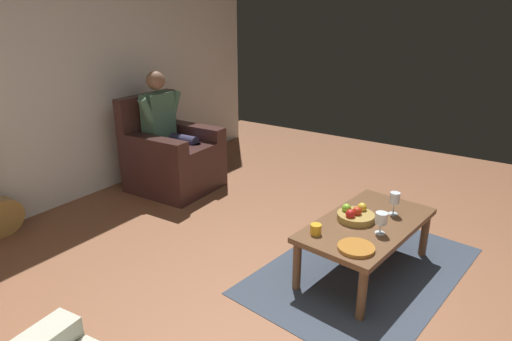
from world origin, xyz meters
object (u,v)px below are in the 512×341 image
object	(u,v)px
coffee_table	(367,229)
fruit_bowl	(355,215)
wine_glass_near	(395,199)
wine_glass_far	(381,219)
decorative_dish	(356,248)
armchair	(171,158)
guitar	(0,213)
candle_jar	(316,229)
person_seated	(168,128)

from	to	relation	value
coffee_table	fruit_bowl	size ratio (longest dim) A/B	4.38
coffee_table	wine_glass_near	size ratio (longest dim) A/B	6.75
coffee_table	wine_glass_far	distance (m)	0.24
wine_glass_near	fruit_bowl	bearing A→B (deg)	-39.39
fruit_bowl	decorative_dish	size ratio (longest dim) A/B	1.14
fruit_bowl	wine_glass_far	bearing A→B (deg)	65.19
armchair	guitar	distance (m)	1.71
wine_glass_near	coffee_table	bearing A→B (deg)	-25.12
armchair	candle_jar	world-z (taller)	armchair
decorative_dish	armchair	bearing A→B (deg)	-108.58
person_seated	guitar	bearing A→B (deg)	-15.96
wine_glass_near	guitar	bearing A→B (deg)	-63.16
person_seated	coffee_table	size ratio (longest dim) A/B	1.06
armchair	coffee_table	xyz separation A→B (m)	(0.41, 2.37, 0.01)
coffee_table	candle_jar	world-z (taller)	candle_jar
wine_glass_far	guitar	bearing A→B (deg)	-69.06
guitar	wine_glass_near	xyz separation A→B (m)	(-1.47, 2.91, 0.31)
coffee_table	candle_jar	distance (m)	0.45
guitar	fruit_bowl	bearing A→B (deg)	114.34
wine_glass_far	fruit_bowl	world-z (taller)	wine_glass_far
coffee_table	decorative_dish	size ratio (longest dim) A/B	4.98
wine_glass_near	decorative_dish	xyz separation A→B (m)	(0.65, -0.03, -0.11)
guitar	candle_jar	size ratio (longest dim) A/B	12.63
fruit_bowl	candle_jar	xyz separation A→B (m)	(0.36, -0.14, -0.00)
guitar	wine_glass_far	world-z (taller)	guitar
decorative_dish	candle_jar	size ratio (longest dim) A/B	3.12
coffee_table	decorative_dish	xyz separation A→B (m)	(0.41, 0.08, 0.07)
armchair	candle_jar	size ratio (longest dim) A/B	13.16
armchair	fruit_bowl	bearing A→B (deg)	77.37
armchair	fruit_bowl	world-z (taller)	armchair
decorative_dish	fruit_bowl	bearing A→B (deg)	-157.15
guitar	decorative_dish	size ratio (longest dim) A/B	4.05
coffee_table	fruit_bowl	distance (m)	0.13
fruit_bowl	candle_jar	world-z (taller)	fruit_bowl
coffee_table	wine_glass_near	bearing A→B (deg)	154.88
person_seated	wine_glass_far	world-z (taller)	person_seated
coffee_table	wine_glass_near	distance (m)	0.32
armchair	decorative_dish	bearing A→B (deg)	69.26
coffee_table	wine_glass_far	world-z (taller)	wine_glass_far
fruit_bowl	candle_jar	distance (m)	0.39
wine_glass_near	wine_glass_far	world-z (taller)	wine_glass_near
armchair	candle_jar	distance (m)	2.28
wine_glass_near	decorative_dish	bearing A→B (deg)	-3.04
armchair	candle_jar	bearing A→B (deg)	67.78
coffee_table	decorative_dish	world-z (taller)	decorative_dish
wine_glass_near	decorative_dish	size ratio (longest dim) A/B	0.74
person_seated	fruit_bowl	world-z (taller)	person_seated
wine_glass_far	fruit_bowl	bearing A→B (deg)	-114.81
coffee_table	person_seated	bearing A→B (deg)	-99.71
person_seated	wine_glass_far	xyz separation A→B (m)	(0.52, 2.53, -0.16)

